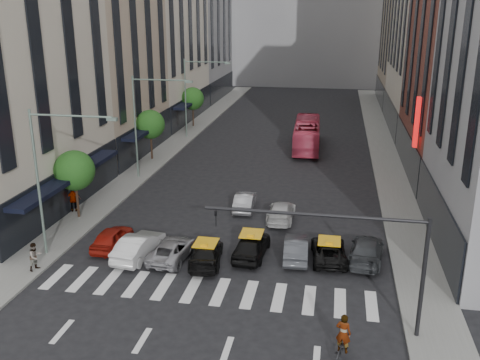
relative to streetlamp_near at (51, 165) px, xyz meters
The scene contains 30 objects.
ground 12.32m from the streetlamp_near, 21.72° to the right, with size 160.00×160.00×0.00m, color black.
sidewalk_left 26.69m from the streetlamp_near, 93.21° to the left, with size 3.00×96.00×0.15m, color slate.
sidewalk_right 34.27m from the streetlamp_near, 50.35° to the left, with size 3.00×96.00×0.15m, color slate.
building_left_b 25.72m from the streetlamp_near, 106.16° to the left, with size 8.00×16.00×24.00m, color tan.
building_left_d 62.07m from the streetlamp_near, 96.51° to the left, with size 8.00×18.00×30.00m, color gray.
building_right_b 36.20m from the streetlamp_near, 40.38° to the left, with size 8.00×18.00×26.00m, color brown.
building_right_d 67.22m from the streetlamp_near, 66.09° to the left, with size 8.00×18.00×28.00m, color tan.
tree_near 6.65m from the streetlamp_near, 106.32° to the left, with size 2.88×2.88×4.95m.
tree_mid 22.18m from the streetlamp_near, 94.56° to the left, with size 2.88×2.88×4.95m.
tree_far 38.11m from the streetlamp_near, 92.65° to the left, with size 2.88×2.88×4.95m.
streetlamp_near is the anchor object (origin of this frame).
streetlamp_mid 16.00m from the streetlamp_near, 90.00° to the left, with size 5.38×0.25×9.00m.
streetlamp_far 32.00m from the streetlamp_near, 90.00° to the left, with size 5.38×0.25×9.00m.
traffic_signal 18.48m from the streetlamp_near, 15.74° to the right, with size 10.10×0.20×6.00m.
liberty_sign 27.73m from the streetlamp_near, 35.24° to the left, with size 0.30×0.70×4.00m.
car_red 6.12m from the streetlamp_near, 34.03° to the left, with size 1.60×3.97×1.35m, color maroon.
car_white_front 7.11m from the streetlamp_near, ahead, with size 1.59×4.55×1.50m, color silver.
car_silver 8.75m from the streetlamp_near, ahead, with size 2.04×4.42×1.23m, color #9A999F.
taxi_left 10.52m from the streetlamp_near, ahead, with size 1.83×4.50×1.31m, color black.
taxi_center 12.88m from the streetlamp_near, 10.16° to the left, with size 1.78×4.43×1.51m, color black.
car_grey_mid 15.44m from the streetlamp_near, ahead, with size 1.43×4.11×1.36m, color #3D4045.
taxi_right 17.34m from the streetlamp_near, ahead, with size 2.02×4.38×1.22m, color black.
car_grey_curb 19.47m from the streetlamp_near, ahead, with size 1.95×4.79×1.39m, color #373A3D.
car_row2_left 15.00m from the streetlamp_near, 45.60° to the left, with size 1.40×4.02×1.32m, color #AFAFB4.
car_row2_right 16.15m from the streetlamp_near, 33.16° to the left, with size 1.81×4.45×1.29m, color silver.
bus 32.59m from the streetlamp_near, 65.68° to the left, with size 2.63×11.25×3.13m, color #DB4060.
motorcycle 19.29m from the streetlamp_near, 22.32° to the right, with size 0.66×1.89×1.00m, color black.
rider 18.94m from the streetlamp_near, 22.32° to the right, with size 0.67×0.44×1.85m, color gray.
pedestrian_near 5.39m from the streetlamp_near, 99.35° to the right, with size 0.81×0.63×1.67m, color gray.
pedestrian_far 8.79m from the streetlamp_near, 110.35° to the left, with size 1.11×0.46×1.89m, color gray.
Camera 1 is at (6.25, -23.56, 14.65)m, focal length 40.00 mm.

